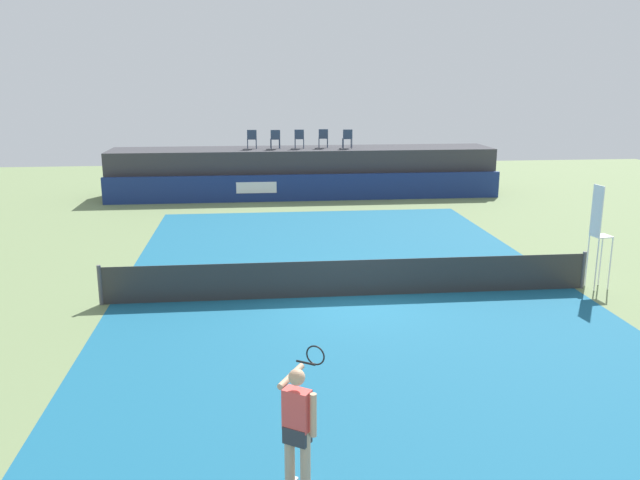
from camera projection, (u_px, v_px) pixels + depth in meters
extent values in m
plane|color=#6B7F51|center=(336.00, 264.00, 19.65)|extent=(48.00, 48.00, 0.00)
cube|color=#16597A|center=(351.00, 296.00, 16.75)|extent=(12.00, 22.00, 0.00)
cube|color=navy|center=(306.00, 188.00, 29.64)|extent=(18.00, 0.20, 1.20)
cube|color=white|center=(256.00, 188.00, 29.29)|extent=(1.80, 0.02, 0.50)
cube|color=#38383D|center=(303.00, 171.00, 31.26)|extent=(18.00, 2.80, 2.20)
cylinder|color=#2D3D56|center=(256.00, 143.00, 30.96)|extent=(0.04, 0.04, 0.44)
cylinder|color=#2D3D56|center=(248.00, 144.00, 30.91)|extent=(0.04, 0.04, 0.44)
cylinder|color=#2D3D56|center=(256.00, 144.00, 30.57)|extent=(0.04, 0.04, 0.44)
cylinder|color=#2D3D56|center=(248.00, 144.00, 30.52)|extent=(0.04, 0.04, 0.44)
cube|color=#2D3D56|center=(252.00, 139.00, 30.68)|extent=(0.45, 0.45, 0.03)
cube|color=#2D3D56|center=(252.00, 134.00, 30.43)|extent=(0.44, 0.04, 0.42)
cylinder|color=#2D3D56|center=(279.00, 144.00, 30.93)|extent=(0.04, 0.04, 0.44)
cylinder|color=#2D3D56|center=(271.00, 144.00, 30.88)|extent=(0.04, 0.04, 0.44)
cylinder|color=#2D3D56|center=(280.00, 144.00, 30.54)|extent=(0.04, 0.04, 0.44)
cylinder|color=#2D3D56|center=(271.00, 144.00, 30.49)|extent=(0.04, 0.04, 0.44)
cube|color=#2D3D56|center=(275.00, 139.00, 30.65)|extent=(0.45, 0.45, 0.03)
cube|color=#2D3D56|center=(275.00, 134.00, 30.40)|extent=(0.44, 0.04, 0.42)
cylinder|color=#2D3D56|center=(304.00, 143.00, 31.11)|extent=(0.04, 0.04, 0.44)
cylinder|color=#2D3D56|center=(295.00, 143.00, 31.11)|extent=(0.04, 0.04, 0.44)
cylinder|color=#2D3D56|center=(304.00, 144.00, 30.72)|extent=(0.04, 0.04, 0.44)
cylinder|color=#2D3D56|center=(295.00, 144.00, 30.72)|extent=(0.04, 0.04, 0.44)
cube|color=#2D3D56|center=(299.00, 139.00, 30.86)|extent=(0.48, 0.48, 0.03)
cube|color=#2D3D56|center=(299.00, 134.00, 30.60)|extent=(0.44, 0.07, 0.42)
cylinder|color=#2D3D56|center=(327.00, 143.00, 31.36)|extent=(0.04, 0.04, 0.44)
cylinder|color=#2D3D56|center=(319.00, 143.00, 31.35)|extent=(0.04, 0.04, 0.44)
cylinder|color=#2D3D56|center=(328.00, 143.00, 30.97)|extent=(0.04, 0.04, 0.44)
cylinder|color=#2D3D56|center=(319.00, 143.00, 30.96)|extent=(0.04, 0.04, 0.44)
cube|color=#2D3D56|center=(323.00, 138.00, 31.11)|extent=(0.47, 0.47, 0.03)
cube|color=#2D3D56|center=(323.00, 134.00, 30.85)|extent=(0.44, 0.06, 0.42)
cylinder|color=#2D3D56|center=(351.00, 143.00, 31.17)|extent=(0.04, 0.04, 0.44)
cylinder|color=#2D3D56|center=(343.00, 143.00, 31.15)|extent=(0.04, 0.04, 0.44)
cylinder|color=#2D3D56|center=(352.00, 144.00, 30.78)|extent=(0.04, 0.04, 0.44)
cylinder|color=#2D3D56|center=(343.00, 144.00, 30.76)|extent=(0.04, 0.04, 0.44)
cube|color=#2D3D56|center=(347.00, 138.00, 30.91)|extent=(0.46, 0.46, 0.03)
cube|color=#2D3D56|center=(348.00, 134.00, 30.66)|extent=(0.44, 0.05, 0.42)
cylinder|color=white|center=(610.00, 264.00, 17.10)|extent=(0.04, 0.04, 1.40)
cylinder|color=white|center=(601.00, 260.00, 17.48)|extent=(0.04, 0.04, 1.40)
cylinder|color=white|center=(597.00, 265.00, 17.02)|extent=(0.04, 0.04, 1.40)
cylinder|color=white|center=(587.00, 261.00, 17.40)|extent=(0.04, 0.04, 1.40)
cube|color=white|center=(601.00, 236.00, 17.08)|extent=(0.49, 0.49, 0.03)
cube|color=white|center=(597.00, 211.00, 16.87)|extent=(0.08, 0.44, 1.33)
cube|color=#2D2D2D|center=(351.00, 278.00, 16.64)|extent=(12.40, 0.02, 0.95)
cylinder|color=#4C4C51|center=(100.00, 285.00, 16.00)|extent=(0.10, 0.10, 1.00)
cylinder|color=#4C4C51|center=(583.00, 270.00, 17.26)|extent=(0.10, 0.10, 1.00)
cylinder|color=tan|center=(305.00, 459.00, 8.68)|extent=(0.14, 0.14, 0.82)
cylinder|color=tan|center=(290.00, 454.00, 8.78)|extent=(0.14, 0.14, 0.82)
cube|color=#333338|center=(297.00, 434.00, 8.65)|extent=(0.40, 0.37, 0.24)
cube|color=#E54C47|center=(297.00, 409.00, 8.57)|extent=(0.41, 0.36, 0.56)
sphere|color=tan|center=(297.00, 377.00, 8.46)|extent=(0.22, 0.22, 0.22)
cylinder|color=tan|center=(313.00, 415.00, 8.46)|extent=(0.09, 0.09, 0.60)
cylinder|color=tan|center=(291.00, 376.00, 8.83)|extent=(0.41, 0.56, 0.14)
cylinder|color=black|center=(306.00, 363.00, 9.19)|extent=(0.27, 0.19, 0.03)
torus|color=black|center=(315.00, 355.00, 9.44)|extent=(0.27, 0.19, 0.30)
sphere|color=#D8EA33|center=(431.00, 283.00, 17.73)|extent=(0.07, 0.07, 0.07)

